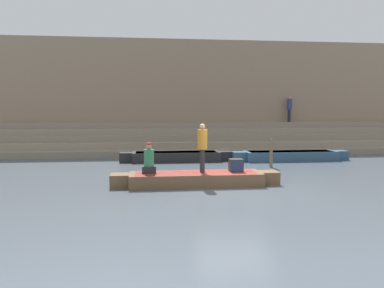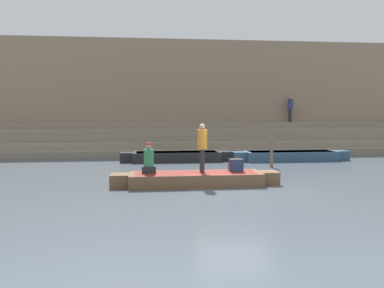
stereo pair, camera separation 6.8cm
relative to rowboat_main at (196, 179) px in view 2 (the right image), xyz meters
name	(u,v)px [view 2 (the right image)]	position (x,y,z in m)	size (l,w,h in m)	color
ground_plane	(234,188)	(1.23, -0.65, -0.24)	(120.00, 120.00, 0.00)	#4C5660
ghat_steps	(195,141)	(1.23, 10.47, 0.44)	(36.00, 3.82, 1.87)	gray
back_wall	(192,96)	(1.23, 12.47, 3.37)	(34.20, 1.28, 7.27)	#937A60
rowboat_main	(196,179)	(0.00, 0.00, 0.00)	(5.87, 1.39, 0.45)	brown
person_standing	(202,145)	(0.22, -0.02, 1.19)	(0.35, 0.35, 1.71)	#28282D
person_rowing	(149,161)	(-1.62, 0.12, 0.64)	(0.48, 0.38, 1.07)	#28282D
tv_set	(236,165)	(1.45, 0.08, 0.44)	(0.47, 0.41, 0.45)	#2D2D2D
moored_boat_shore	(291,156)	(5.74, 5.99, 0.02)	(6.19, 1.22, 0.50)	#33516B
moored_boat_distant	(177,156)	(-0.23, 6.33, 0.02)	(5.75, 1.22, 0.50)	black
mooring_post	(272,153)	(3.97, 3.80, 0.41)	(0.15, 0.15, 1.31)	brown
person_on_steps	(290,107)	(7.75, 11.49, 2.62)	(0.34, 0.34, 1.71)	#28282D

